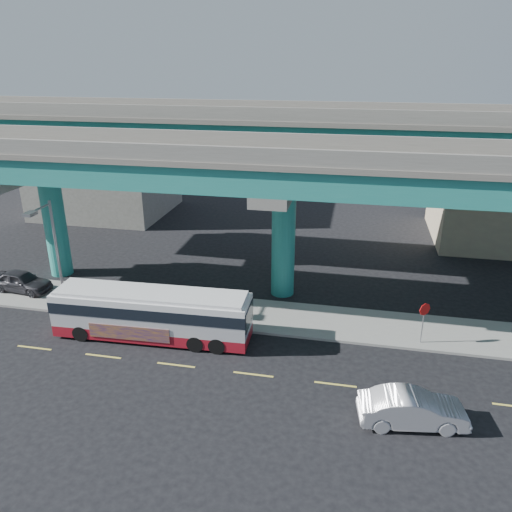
% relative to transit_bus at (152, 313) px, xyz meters
% --- Properties ---
extents(ground, '(120.00, 120.00, 0.00)m').
position_rel_transit_bus_xyz_m(ground, '(6.15, -2.06, -1.53)').
color(ground, black).
rests_on(ground, ground).
extents(sidewalk, '(70.00, 4.00, 0.15)m').
position_rel_transit_bus_xyz_m(sidewalk, '(6.15, 3.44, -1.45)').
color(sidewalk, gray).
rests_on(sidewalk, ground).
extents(lane_markings, '(58.00, 0.12, 0.01)m').
position_rel_transit_bus_xyz_m(lane_markings, '(6.15, -2.36, -1.52)').
color(lane_markings, '#D8C64C').
rests_on(lane_markings, ground).
extents(viaduct, '(52.00, 12.40, 11.70)m').
position_rel_transit_bus_xyz_m(viaduct, '(6.15, 7.04, 7.61)').
color(viaduct, '#217F75').
rests_on(viaduct, ground).
extents(building_concrete, '(12.00, 10.00, 9.00)m').
position_rel_transit_bus_xyz_m(building_concrete, '(-13.85, 21.94, 2.97)').
color(building_concrete, gray).
rests_on(building_concrete, ground).
extents(transit_bus, '(10.95, 2.72, 2.79)m').
position_rel_transit_bus_xyz_m(transit_bus, '(0.00, 0.00, 0.00)').
color(transit_bus, maroon).
rests_on(transit_bus, ground).
extents(sedan, '(2.86, 4.96, 1.48)m').
position_rel_transit_bus_xyz_m(sedan, '(13.43, -4.44, -0.78)').
color(sedan, '#B5B4BA').
rests_on(sedan, ground).
extents(parked_car, '(2.44, 4.35, 1.37)m').
position_rel_transit_bus_xyz_m(parked_car, '(-10.64, 3.55, -0.69)').
color(parked_car, '#2F2E33').
rests_on(parked_car, sidewalk).
extents(street_lamp, '(0.50, 2.27, 6.79)m').
position_rel_transit_bus_xyz_m(street_lamp, '(-6.55, 1.41, 3.10)').
color(street_lamp, gray).
rests_on(street_lamp, sidewalk).
extents(stop_sign, '(0.59, 0.44, 2.36)m').
position_rel_transit_bus_xyz_m(stop_sign, '(14.43, 2.12, 0.31)').
color(stop_sign, gray).
rests_on(stop_sign, sidewalk).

